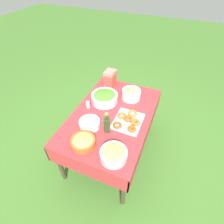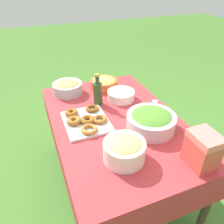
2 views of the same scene
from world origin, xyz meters
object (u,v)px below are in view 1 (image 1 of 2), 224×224
Objects in this scene: plate_stack at (90,124)px; bread_bowl at (114,154)px; donut_platter at (128,121)px; cooler_box at (110,78)px; fruit_bowl at (83,142)px; salad_bowl at (105,97)px; olive_oil_bottle at (107,124)px; pasta_bowl at (131,93)px.

bread_bowl is (0.27, 0.39, 0.02)m from plate_stack.
cooler_box reaches higher than donut_platter.
fruit_bowl is (0.46, -0.31, 0.03)m from donut_platter.
donut_platter is at bearing 59.66° from salad_bowl.
fruit_bowl reaches higher than plate_stack.
bread_bowl is (0.71, 0.41, -0.01)m from salad_bowl.
plate_stack is 1.10× the size of cooler_box.
salad_bowl is 0.89× the size of donut_platter.
plate_stack is 0.21m from olive_oil_bottle.
donut_platter is 1.43× the size of olive_oil_bottle.
pasta_bowl is at bearing 124.23° from salad_bowl.
pasta_bowl reaches higher than bread_bowl.
olive_oil_bottle reaches higher than pasta_bowl.
cooler_box is at bearing -167.11° from salad_bowl.
cooler_box reaches higher than plate_stack.
olive_oil_bottle is (0.21, -0.17, 0.08)m from donut_platter.
donut_platter is at bearing 38.06° from cooler_box.
pasta_bowl is at bearing -171.95° from bread_bowl.
bread_bowl is (0.27, 0.19, -0.04)m from olive_oil_bottle.
pasta_bowl is 1.06× the size of plate_stack.
salad_bowl is at bearing 12.89° from cooler_box.
bread_bowl is at bearing 30.14° from salad_bowl.
fruit_bowl is at bearing 13.62° from plate_stack.
salad_bowl reaches higher than plate_stack.
plate_stack is (0.44, 0.02, -0.03)m from salad_bowl.
cooler_box reaches higher than bread_bowl.
fruit_bowl is (0.69, 0.08, -0.02)m from salad_bowl.
salad_bowl is 1.36× the size of fruit_bowl.
salad_bowl is 0.46m from donut_platter.
plate_stack is at bearing 7.73° from cooler_box.
bread_bowl is 1.20m from cooler_box.
salad_bowl is 1.38× the size of pasta_bowl.
cooler_box is (-0.61, -0.48, 0.08)m from donut_platter.
fruit_bowl is (0.25, 0.06, 0.01)m from plate_stack.
plate_stack is 0.47m from bread_bowl.
plate_stack is 0.93× the size of fruit_bowl.
pasta_bowl reaches higher than fruit_bowl.
salad_bowl is at bearing -173.03° from fruit_bowl.
plate_stack is 0.88× the size of olive_oil_bottle.
olive_oil_bottle is (-0.00, 0.20, 0.07)m from plate_stack.
olive_oil_bottle reaches higher than bread_bowl.
cooler_box is (-1.07, -0.17, 0.06)m from fruit_bowl.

